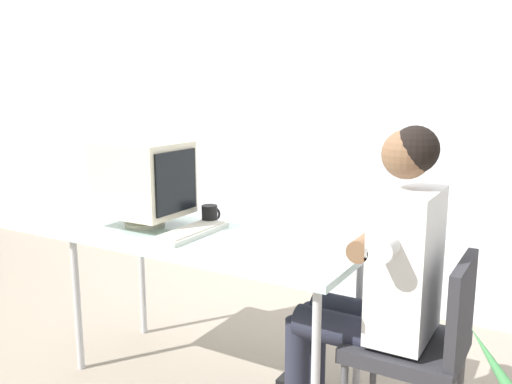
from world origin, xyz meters
The scene contains 8 objects.
ground_plane centered at (0.00, 0.00, 0.00)m, with size 12.00×12.00×0.00m, color gray.
wall_back centered at (0.30, 1.40, 1.50)m, with size 8.00×0.10×3.00m, color silver.
desk centered at (0.00, 0.00, 0.69)m, with size 1.46×0.61×0.75m.
crt_monitor centered at (-0.43, 0.03, 0.99)m, with size 0.43×0.36×0.44m.
keyboard centered at (-0.11, 0.00, 0.76)m, with size 0.15×0.45×0.03m.
office_chair centered at (1.01, 0.04, 0.47)m, with size 0.44×0.44×0.81m.
person_seated centered at (0.82, 0.04, 0.70)m, with size 0.72×0.58×1.32m.
desk_mug centered at (-0.14, 0.20, 0.80)m, with size 0.08×0.09×0.11m.
Camera 1 is at (1.45, -2.03, 1.46)m, focal length 37.86 mm.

